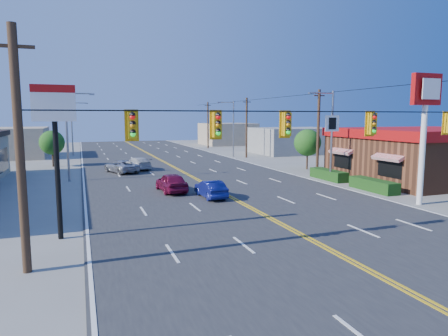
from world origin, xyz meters
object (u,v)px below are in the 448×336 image
object	(u,v)px
signal_span	(307,136)
car_magenta	(171,183)
kfc	(426,154)
kfc_pylon	(425,112)
car_white	(137,164)
pizza_hut_sign	(55,129)
car_blue	(211,190)
car_silver	(121,167)

from	to	relation	value
signal_span	car_magenta	xyz separation A→B (m)	(-3.39, 13.70, -4.16)
kfc	kfc_pylon	xyz separation A→B (m)	(-8.90, -8.00, 3.66)
kfc	car_white	world-z (taller)	kfc
car_white	kfc	bearing A→B (deg)	133.39
kfc	car_white	xyz separation A→B (m)	(-24.06, 15.82, -1.72)
signal_span	pizza_hut_sign	distance (m)	11.60
kfc	kfc_pylon	distance (m)	12.52
car_blue	car_silver	bearing A→B (deg)	-74.45
car_blue	car_silver	world-z (taller)	car_silver
pizza_hut_sign	car_white	distance (m)	25.19
signal_span	kfc	world-z (taller)	signal_span
kfc_pylon	car_magenta	world-z (taller)	kfc_pylon
signal_span	car_blue	distance (m)	11.49
car_blue	kfc_pylon	bearing A→B (deg)	150.26
pizza_hut_sign	car_silver	xyz separation A→B (m)	(4.92, 21.79, -4.54)
kfc_pylon	car_silver	size ratio (longest dim) A/B	1.83
kfc	car_magenta	distance (m)	23.53
kfc	pizza_hut_sign	distance (m)	32.04
car_white	car_silver	bearing A→B (deg)	33.49
kfc	pizza_hut_sign	bearing A→B (deg)	-165.48
kfc_pylon	car_silver	distance (m)	28.20
kfc_pylon	car_blue	xyz separation A→B (m)	(-12.36, 6.59, -5.43)
car_silver	car_blue	bearing A→B (deg)	86.66
pizza_hut_sign	car_silver	bearing A→B (deg)	77.27
car_magenta	car_silver	xyz separation A→B (m)	(-2.57, 12.09, -0.08)
kfc	car_silver	world-z (taller)	kfc
kfc	car_silver	distance (m)	29.46
signal_span	car_blue	xyz separation A→B (m)	(-1.24, 10.59, -4.27)
signal_span	kfc_pylon	bearing A→B (deg)	19.78
kfc	car_magenta	bearing A→B (deg)	175.85
signal_span	car_silver	world-z (taller)	signal_span
car_magenta	kfc	bearing A→B (deg)	173.12
signal_span	pizza_hut_sign	world-z (taller)	signal_span
car_magenta	car_silver	world-z (taller)	car_magenta
kfc_pylon	car_magenta	distance (m)	18.24
kfc_pylon	car_white	distance (m)	28.75
kfc_pylon	car_blue	bearing A→B (deg)	151.94
pizza_hut_sign	car_blue	bearing A→B (deg)	34.38
signal_span	car_magenta	size ratio (longest dim) A/B	5.68
pizza_hut_sign	car_magenta	distance (m)	13.04
car_magenta	car_blue	xyz separation A→B (m)	(2.14, -3.10, -0.11)
signal_span	pizza_hut_sign	xyz separation A→B (m)	(-10.88, 4.00, 0.30)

